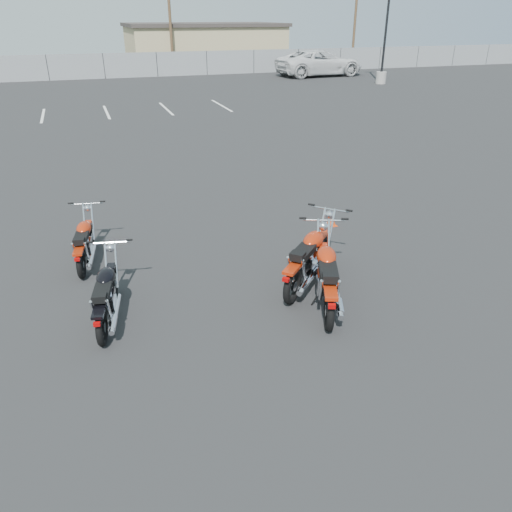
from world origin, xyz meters
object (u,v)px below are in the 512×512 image
object	(u,v)px
motorcycle_front_red	(85,242)
motorcycle_third_red	(309,258)
motorcycle_rear_red	(327,276)
white_van	(320,55)
motorcycle_second_black	(107,295)

from	to	relation	value
motorcycle_front_red	motorcycle_third_red	xyz separation A→B (m)	(3.77, -2.21, 0.08)
motorcycle_front_red	motorcycle_rear_red	distance (m)	4.77
motorcycle_rear_red	white_van	distance (m)	34.96
motorcycle_second_black	white_van	bearing A→B (deg)	58.92
motorcycle_second_black	motorcycle_third_red	xyz separation A→B (m)	(3.52, 0.05, 0.07)
motorcycle_third_red	motorcycle_rear_red	xyz separation A→B (m)	(-0.02, -0.73, 0.00)
motorcycle_front_red	motorcycle_rear_red	bearing A→B (deg)	-38.14
motorcycle_second_black	motorcycle_third_red	world-z (taller)	motorcycle_third_red
motorcycle_third_red	motorcycle_rear_red	size ratio (longest dim) A/B	0.85
motorcycle_rear_red	white_van	world-z (taller)	white_van
motorcycle_third_red	white_van	size ratio (longest dim) A/B	0.24
motorcycle_rear_red	motorcycle_second_black	bearing A→B (deg)	168.86
motorcycle_third_red	motorcycle_front_red	bearing A→B (deg)	149.62
motorcycle_front_red	motorcycle_rear_red	size ratio (longest dim) A/B	0.85
motorcycle_front_red	motorcycle_second_black	size ratio (longest dim) A/B	0.97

